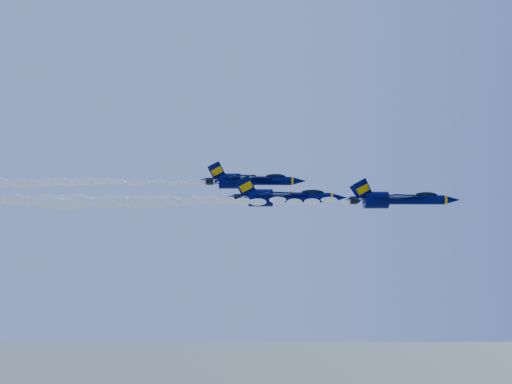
{
  "coord_description": "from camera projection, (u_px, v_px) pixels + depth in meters",
  "views": [
    {
      "loc": [
        -1.32,
        -90.22,
        141.93
      ],
      "look_at": [
        0.51,
        -2.54,
        152.47
      ],
      "focal_mm": 40.0,
      "sensor_mm": 36.0,
      "label": 1
    }
  ],
  "objects": [
    {
      "name": "smoke_trail_jet_lead",
      "position": [
        195.0,
        202.0,
        79.28
      ],
      "size": [
        43.62,
        1.87,
        1.68
      ],
      "primitive_type": "ellipsoid",
      "color": "white"
    },
    {
      "name": "jet_lead",
      "position": [
        398.0,
        199.0,
        79.92
      ],
      "size": [
        15.62,
        12.81,
        5.8
      ],
      "color": "#000337"
    },
    {
      "name": "smoke_trail_jet_second",
      "position": [
        93.0,
        199.0,
        88.07
      ],
      "size": [
        43.62,
        2.13,
        1.91
      ],
      "primitive_type": "ellipsoid",
      "color": "white"
    },
    {
      "name": "jet_second",
      "position": [
        283.0,
        197.0,
        88.73
      ],
      "size": [
        17.8,
        14.6,
        6.61
      ],
      "color": "#000337"
    },
    {
      "name": "smoke_trail_jet_third",
      "position": [
        78.0,
        183.0,
        96.2
      ],
      "size": [
        43.62,
        2.04,
        1.83
      ],
      "primitive_type": "ellipsoid",
      "color": "white"
    },
    {
      "name": "jet_third",
      "position": [
        250.0,
        180.0,
        96.85
      ],
      "size": [
        17.06,
        14.0,
        6.34
      ],
      "color": "#000337"
    }
  ]
}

